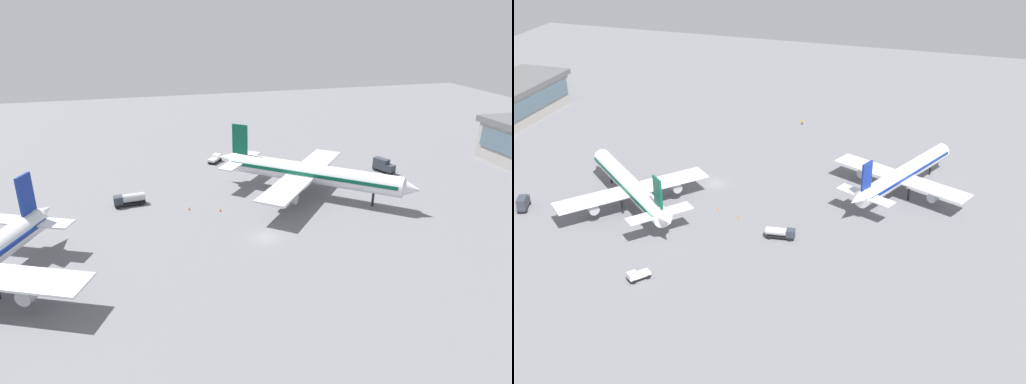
% 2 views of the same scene
% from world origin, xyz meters
% --- Properties ---
extents(ground, '(288.00, 288.00, 0.00)m').
position_xyz_m(ground, '(0.00, 0.00, 0.00)').
color(ground, slate).
extents(airplane_taxiing, '(34.18, 37.65, 13.95)m').
position_xyz_m(airplane_taxiing, '(16.59, -14.63, 5.07)').
color(airplane_taxiing, white).
rests_on(airplane_taxiing, ground).
extents(catering_truck, '(5.89, 4.02, 3.30)m').
position_xyz_m(catering_truck, '(25.95, -37.98, 1.70)').
color(catering_truck, black).
rests_on(catering_truck, ground).
extents(fuel_truck, '(2.78, 6.48, 2.50)m').
position_xyz_m(fuel_truck, '(20.86, 23.20, 1.39)').
color(fuel_truck, black).
rests_on(fuel_truck, ground).
extents(pushback_tractor, '(4.64, 4.19, 1.90)m').
position_xyz_m(pushback_tractor, '(44.23, 1.06, 0.97)').
color(pushback_tractor, black).
rests_on(pushback_tractor, ground).
extents(safety_cone_near_gate, '(0.44, 0.44, 0.60)m').
position_xyz_m(safety_cone_near_gate, '(15.32, 11.62, 0.30)').
color(safety_cone_near_gate, '#EA590C').
rests_on(safety_cone_near_gate, ground).
extents(safety_cone_mid_apron, '(0.44, 0.44, 0.60)m').
position_xyz_m(safety_cone_mid_apron, '(12.99, 5.69, 0.30)').
color(safety_cone_mid_apron, '#EA590C').
rests_on(safety_cone_mid_apron, ground).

